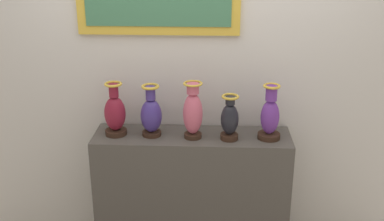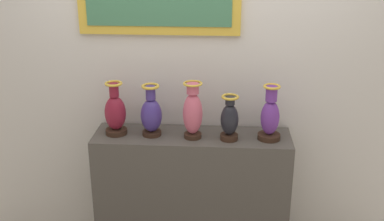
# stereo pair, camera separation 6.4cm
# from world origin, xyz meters

# --- Properties ---
(display_shelf) EXTENTS (1.37, 0.37, 0.99)m
(display_shelf) POSITION_xyz_m (0.00, 0.00, 0.50)
(display_shelf) COLOR #4C4742
(display_shelf) RESTS_ON ground_plane
(back_wall) EXTENTS (3.37, 0.14, 2.92)m
(back_wall) POSITION_xyz_m (-0.01, 0.24, 1.47)
(back_wall) COLOR silver
(back_wall) RESTS_ON ground_plane
(vase_burgundy) EXTENTS (0.15, 0.15, 0.37)m
(vase_burgundy) POSITION_xyz_m (-0.53, -0.01, 1.15)
(vase_burgundy) COLOR #382319
(vase_burgundy) RESTS_ON display_shelf
(vase_indigo) EXTENTS (0.15, 0.15, 0.36)m
(vase_indigo) POSITION_xyz_m (-0.28, -0.01, 1.15)
(vase_indigo) COLOR #382319
(vase_indigo) RESTS_ON display_shelf
(vase_rose) EXTENTS (0.13, 0.13, 0.39)m
(vase_rose) POSITION_xyz_m (0.01, -0.04, 1.18)
(vase_rose) COLOR #382319
(vase_rose) RESTS_ON display_shelf
(vase_onyx) EXTENTS (0.12, 0.12, 0.31)m
(vase_onyx) POSITION_xyz_m (0.25, -0.05, 1.14)
(vase_onyx) COLOR #382319
(vase_onyx) RESTS_ON display_shelf
(vase_violet) EXTENTS (0.15, 0.15, 0.38)m
(vase_violet) POSITION_xyz_m (0.52, -0.03, 1.15)
(vase_violet) COLOR #382319
(vase_violet) RESTS_ON display_shelf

